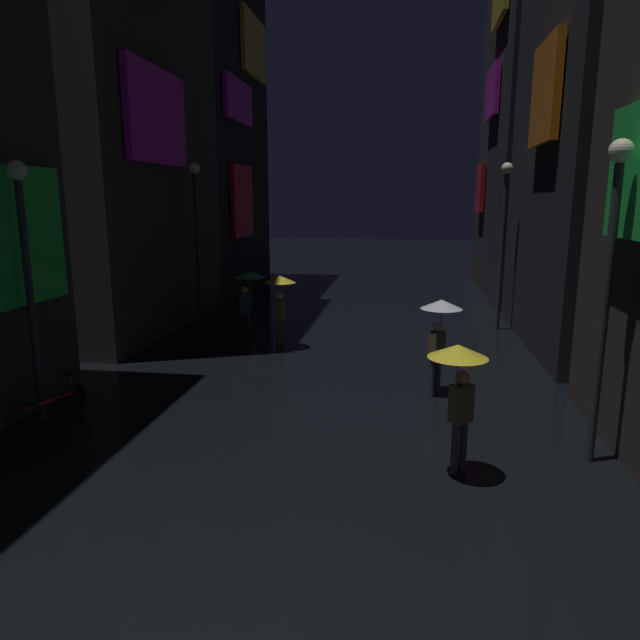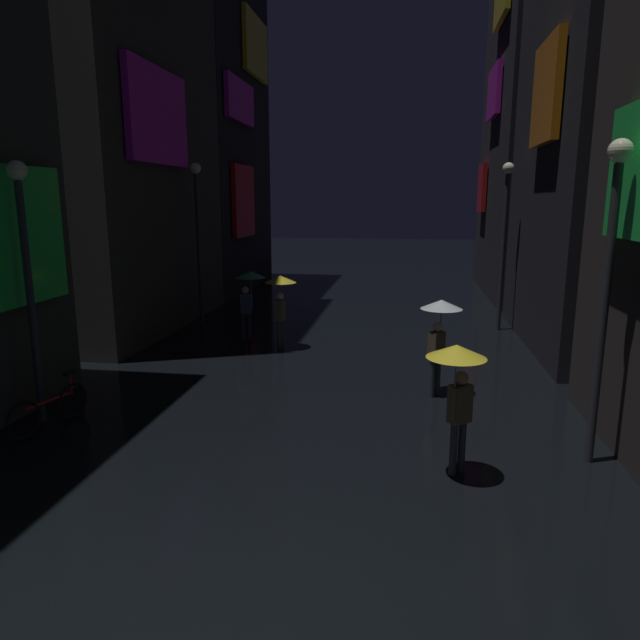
{
  "view_description": "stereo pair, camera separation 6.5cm",
  "coord_description": "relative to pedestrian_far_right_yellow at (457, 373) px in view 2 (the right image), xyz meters",
  "views": [
    {
      "loc": [
        1.88,
        -4.46,
        4.22
      ],
      "look_at": [
        0.0,
        8.26,
        1.51
      ],
      "focal_mm": 32.0,
      "sensor_mm": 36.0,
      "label": 1
    },
    {
      "loc": [
        1.95,
        -4.45,
        4.22
      ],
      "look_at": [
        0.0,
        8.26,
        1.51
      ],
      "focal_mm": 32.0,
      "sensor_mm": 36.0,
      "label": 2
    }
  ],
  "objects": [
    {
      "name": "bicycle_parked_at_storefront",
      "position": [
        -7.34,
        0.79,
        -1.28
      ],
      "size": [
        0.53,
        1.77,
        0.96
      ],
      "color": "black",
      "rests_on": "ground"
    },
    {
      "name": "pedestrian_foreground_left_yellow",
      "position": [
        -4.34,
        7.21,
        0.0
      ],
      "size": [
        0.9,
        0.9,
        2.12
      ],
      "color": "#38332D",
      "rests_on": "ground"
    },
    {
      "name": "streetlamp_left_far",
      "position": [
        -7.75,
        9.98,
        1.73
      ],
      "size": [
        0.36,
        0.36,
        5.42
      ],
      "color": "#2D2D33",
      "rests_on": "ground"
    },
    {
      "name": "streetlamp_left_near",
      "position": [
        -7.75,
        1.12,
        1.45
      ],
      "size": [
        0.36,
        0.36,
        4.92
      ],
      "color": "#2D2D33",
      "rests_on": "ground"
    },
    {
      "name": "streetlamp_right_near",
      "position": [
        2.25,
        0.84,
        1.56
      ],
      "size": [
        0.36,
        0.36,
        5.11
      ],
      "color": "#2D2D33",
      "rests_on": "ground"
    },
    {
      "name": "pedestrian_midstreet_centre_green",
      "position": [
        -5.51,
        8.1,
        0.0
      ],
      "size": [
        0.9,
        0.9,
        2.12
      ],
      "color": "#2D2D38",
      "rests_on": "ground"
    },
    {
      "name": "streetlamp_right_far",
      "position": [
        2.25,
        10.71,
        1.7
      ],
      "size": [
        0.36,
        0.36,
        5.38
      ],
      "color": "#2D2D33",
      "rests_on": "ground"
    },
    {
      "name": "pedestrian_far_right_yellow",
      "position": [
        0.0,
        0.0,
        0.0
      ],
      "size": [
        0.9,
        0.9,
        2.12
      ],
      "color": "#2D2D38",
      "rests_on": "ground"
    },
    {
      "name": "building_right_far",
      "position": [
        4.74,
        18.38,
        8.0
      ],
      "size": [
        4.25,
        8.73,
        19.31
      ],
      "color": "black",
      "rests_on": "ground"
    },
    {
      "name": "building_left_far",
      "position": [
        -10.23,
        18.21,
        7.68
      ],
      "size": [
        4.25,
        8.38,
        18.7
      ],
      "color": "black",
      "rests_on": "ground"
    },
    {
      "name": "pedestrian_near_crossing_clear",
      "position": [
        -0.06,
        3.83,
        0.0
      ],
      "size": [
        0.9,
        0.9,
        2.12
      ],
      "color": "#2D2D38",
      "rests_on": "ground"
    }
  ]
}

